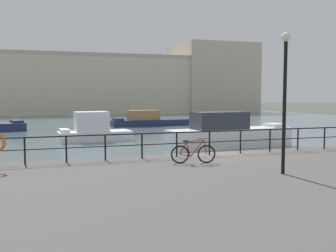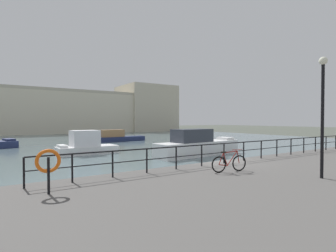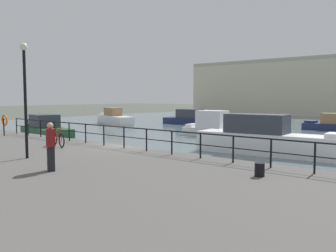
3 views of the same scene
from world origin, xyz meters
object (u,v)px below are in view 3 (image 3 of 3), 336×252
(moored_harbor_tender, at_px, (195,119))
(mooring_bollard, at_px, (260,170))
(moored_cabin_cruiser, at_px, (267,139))
(parked_bicycle, at_px, (58,139))
(moored_small_launch, at_px, (114,118))
(moored_blue_motorboat, at_px, (213,126))
(quay_lamp_post, at_px, (25,85))
(life_ring_stand, at_px, (4,121))
(moored_red_daysailer, at_px, (45,128))
(standing_person, at_px, (51,146))

(moored_harbor_tender, bearing_deg, mooring_bollard, -63.67)
(moored_cabin_cruiser, distance_m, parked_bicycle, 12.29)
(moored_small_launch, distance_m, moored_blue_motorboat, 18.00)
(moored_harbor_tender, relative_size, parked_bicycle, 5.08)
(moored_harbor_tender, xyz_separation_m, quay_lamp_post, (13.47, -30.50, 3.31))
(life_ring_stand, bearing_deg, moored_red_daysailer, 133.48)
(moored_harbor_tender, bearing_deg, standing_person, -75.16)
(moored_red_daysailer, relative_size, mooring_bollard, 16.70)
(moored_small_launch, relative_size, moored_harbor_tender, 0.91)
(moored_small_launch, bearing_deg, quay_lamp_post, 151.29)
(moored_small_launch, relative_size, moored_cabin_cruiser, 0.88)
(mooring_bollard, xyz_separation_m, standing_person, (-5.95, -3.87, 0.64))
(moored_harbor_tender, height_order, mooring_bollard, moored_harbor_tender)
(parked_bicycle, height_order, life_ring_stand, life_ring_stand)
(life_ring_stand, bearing_deg, quay_lamp_post, -20.76)
(moored_harbor_tender, bearing_deg, moored_cabin_cruiser, -56.90)
(moored_red_daysailer, xyz_separation_m, moored_blue_motorboat, (12.19, 9.44, 0.18))
(moored_red_daysailer, relative_size, moored_cabin_cruiser, 0.80)
(parked_bicycle, relative_size, quay_lamp_post, 0.36)
(moored_blue_motorboat, bearing_deg, moored_harbor_tender, -50.88)
(moored_blue_motorboat, relative_size, mooring_bollard, 13.00)
(moored_red_daysailer, relative_size, moored_blue_motorboat, 1.28)
(mooring_bollard, distance_m, standing_person, 7.12)
(quay_lamp_post, height_order, standing_person, quay_lamp_post)
(mooring_bollard, relative_size, life_ring_stand, 0.31)
(moored_small_launch, height_order, moored_cabin_cruiser, moored_cabin_cruiser)
(moored_red_daysailer, height_order, moored_cabin_cruiser, moored_cabin_cruiser)
(parked_bicycle, bearing_deg, life_ring_stand, -172.79)
(moored_cabin_cruiser, height_order, mooring_bollard, moored_cabin_cruiser)
(mooring_bollard, xyz_separation_m, quay_lamp_post, (-9.01, -3.09, 2.82))
(moored_red_daysailer, xyz_separation_m, parked_bicycle, (13.77, -7.59, 0.68))
(moored_cabin_cruiser, bearing_deg, moored_blue_motorboat, 135.41)
(moored_cabin_cruiser, xyz_separation_m, mooring_bollard, (4.44, -10.06, 0.24))
(parked_bicycle, distance_m, standing_person, 6.38)
(moored_small_launch, bearing_deg, moored_blue_motorboat, -172.77)
(parked_bicycle, xyz_separation_m, life_ring_stand, (-7.22, 0.69, 0.59))
(mooring_bollard, bearing_deg, moored_red_daysailer, 163.53)
(moored_cabin_cruiser, bearing_deg, moored_harbor_tender, 130.62)
(moored_blue_motorboat, xyz_separation_m, mooring_bollard, (12.74, -16.81, 0.34))
(mooring_bollard, xyz_separation_m, life_ring_stand, (-18.38, 0.47, 0.75))
(mooring_bollard, height_order, life_ring_stand, life_ring_stand)
(parked_bicycle, xyz_separation_m, quay_lamp_post, (2.15, -2.86, 2.65))
(moored_blue_motorboat, height_order, standing_person, standing_person)
(moored_harbor_tender, height_order, parked_bicycle, parked_bicycle)
(parked_bicycle, bearing_deg, moored_harbor_tender, 124.93)
(moored_small_launch, xyz_separation_m, moored_harbor_tender, (7.87, 6.87, -0.07))
(moored_red_daysailer, height_order, standing_person, standing_person)
(moored_small_launch, relative_size, standing_person, 4.77)
(moored_small_launch, bearing_deg, moored_harbor_tender, -119.65)
(moored_small_launch, height_order, life_ring_stand, life_ring_stand)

